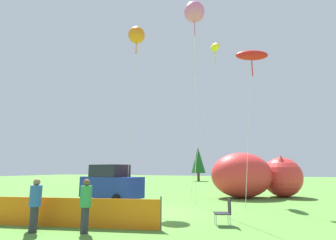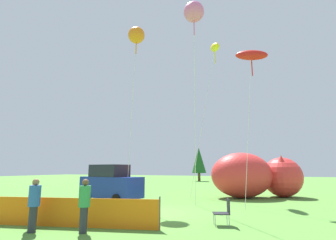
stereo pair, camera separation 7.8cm
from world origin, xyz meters
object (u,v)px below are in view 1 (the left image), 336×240
object	(u,v)px
kite_orange_flower	(137,35)
spectator_in_black_shirt	(35,203)
kite_yellow_hero	(215,48)
spectator_in_red_shirt	(86,203)
kite_red_lizard	(251,56)
inflatable_cat	(254,177)
parked_car	(111,184)
folding_chair	(225,210)
spectator_in_white_shirt	(35,202)
kite_pink_octopus	(194,13)

from	to	relation	value
kite_orange_flower	spectator_in_black_shirt	bearing A→B (deg)	-86.21
kite_orange_flower	kite_yellow_hero	bearing A→B (deg)	49.96
spectator_in_red_shirt	kite_red_lizard	distance (m)	12.46
spectator_in_black_shirt	inflatable_cat	bearing A→B (deg)	65.55
parked_car	folding_chair	distance (m)	8.87
spectator_in_white_shirt	kite_red_lizard	world-z (taller)	kite_red_lizard
spectator_in_red_shirt	kite_yellow_hero	world-z (taller)	kite_yellow_hero
spectator_in_red_shirt	kite_orange_flower	bearing A→B (deg)	106.84
kite_red_lizard	kite_pink_octopus	bearing A→B (deg)	-124.22
kite_pink_octopus	inflatable_cat	bearing A→B (deg)	75.40
spectator_in_white_shirt	kite_yellow_hero	bearing A→B (deg)	71.50
folding_chair	kite_yellow_hero	size ratio (longest dim) A/B	0.08
parked_car	spectator_in_red_shirt	distance (m)	8.02
inflatable_cat	folding_chair	bearing A→B (deg)	-124.53
inflatable_cat	kite_orange_flower	distance (m)	12.50
spectator_in_red_shirt	kite_pink_octopus	bearing A→B (deg)	63.89
folding_chair	inflatable_cat	xyz separation A→B (m)	(0.45, 9.80, 0.90)
kite_yellow_hero	spectator_in_red_shirt	bearing A→B (deg)	-100.08
inflatable_cat	spectator_in_white_shirt	size ratio (longest dim) A/B	4.21
inflatable_cat	kite_red_lizard	size ratio (longest dim) A/B	0.72
folding_chair	kite_red_lizard	xyz separation A→B (m)	(0.93, 5.77, 8.12)
spectator_in_white_shirt	inflatable_cat	bearing A→B (deg)	63.80
folding_chair	kite_pink_octopus	size ratio (longest dim) A/B	0.09
parked_car	inflatable_cat	distance (m)	9.80
folding_chair	spectator_in_red_shirt	world-z (taller)	spectator_in_red_shirt
spectator_in_red_shirt	inflatable_cat	bearing A→B (deg)	70.76
inflatable_cat	spectator_in_white_shirt	world-z (taller)	inflatable_cat
spectator_in_red_shirt	kite_orange_flower	xyz separation A→B (m)	(-2.04, 6.75, 9.56)
kite_pink_octopus	kite_yellow_hero	bearing A→B (deg)	92.49
spectator_in_black_shirt	kite_pink_octopus	size ratio (longest dim) A/B	0.16
kite_yellow_hero	spectator_in_black_shirt	bearing A→B (deg)	-106.62
spectator_in_red_shirt	kite_pink_octopus	size ratio (longest dim) A/B	0.16
inflatable_cat	spectator_in_black_shirt	size ratio (longest dim) A/B	4.01
spectator_in_red_shirt	kite_orange_flower	size ratio (longest dim) A/B	0.15
inflatable_cat	spectator_in_red_shirt	distance (m)	13.27
spectator_in_black_shirt	kite_red_lizard	size ratio (longest dim) A/B	0.18
kite_orange_flower	kite_yellow_hero	world-z (taller)	kite_yellow_hero
folding_chair	kite_orange_flower	distance (m)	12.28
kite_red_lizard	kite_yellow_hero	xyz separation A→B (m)	(-2.78, 3.16, 2.42)
kite_orange_flower	folding_chair	bearing A→B (deg)	-34.05
parked_car	folding_chair	bearing A→B (deg)	-18.76
folding_chair	kite_orange_flower	xyz separation A→B (m)	(-5.97, 4.03, 9.94)
parked_car	kite_red_lizard	xyz separation A→B (m)	(8.63, 1.41, 7.57)
inflatable_cat	spectator_in_red_shirt	size ratio (longest dim) A/B	4.03
inflatable_cat	spectator_in_black_shirt	xyz separation A→B (m)	(-5.93, -13.04, -0.51)
spectator_in_black_shirt	kite_pink_octopus	world-z (taller)	kite_pink_octopus
parked_car	kite_red_lizard	world-z (taller)	kite_red_lizard
spectator_in_white_shirt	kite_red_lizard	size ratio (longest dim) A/B	0.17
spectator_in_black_shirt	folding_chair	bearing A→B (deg)	30.56
parked_car	kite_red_lizard	size ratio (longest dim) A/B	0.45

